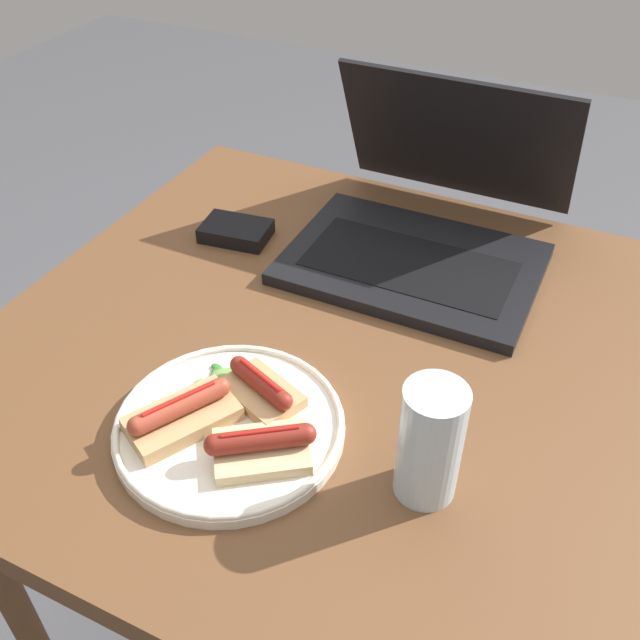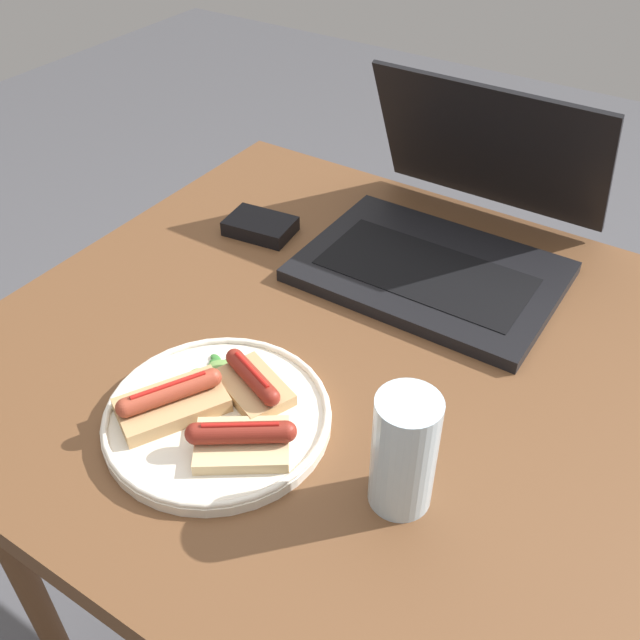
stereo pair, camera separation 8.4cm
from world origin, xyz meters
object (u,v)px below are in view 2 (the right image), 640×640
laptop (448,235)px  plate (218,416)px  drinking_glass (404,453)px  external_drive (260,226)px

laptop → plate: bearing=-99.9°
drinking_glass → external_drive: bearing=142.1°
laptop → plate: (-0.07, -0.43, -0.03)m
drinking_glass → plate: bearing=-174.6°
laptop → external_drive: 0.28m
laptop → plate: size_ratio=1.39×
laptop → external_drive: size_ratio=3.23×
plate → drinking_glass: size_ratio=1.87×
laptop → external_drive: bearing=-162.1°
drinking_glass → external_drive: drinking_glass is taller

